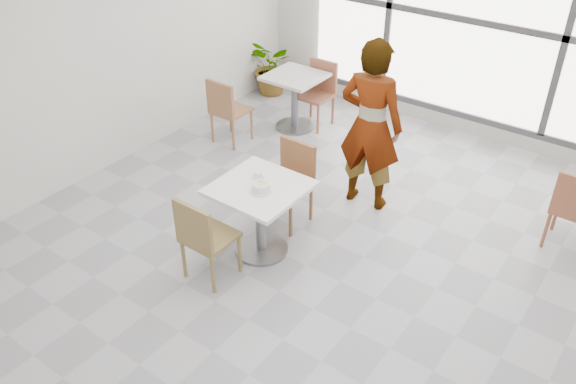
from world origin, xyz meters
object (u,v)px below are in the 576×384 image
Objects in this scene: bg_chair_left_near at (226,108)px; bg_chair_right_near at (576,207)px; person at (371,126)px; bg_table_left at (295,94)px; oatmeal_bowl at (261,187)px; main_table at (260,207)px; bg_chair_left_far at (318,89)px; plant_left at (273,68)px; chair_near at (203,235)px; chair_far at (292,178)px; coffee_cup at (258,175)px.

bg_chair_right_near is at bearing -175.47° from bg_chair_left_near.
bg_table_left is at bearing -37.94° from person.
person is 1.98m from bg_table_left.
bg_table_left is 0.97m from bg_chair_left_near.
bg_chair_left_near is (-1.78, 1.52, -0.29)m from oatmeal_bowl.
bg_table_left is at bearing 118.93° from main_table.
oatmeal_bowl is at bearing -41.04° from main_table.
bg_chair_left_far is (-1.49, 1.28, -0.42)m from person.
person is 2.24× the size of plant_left.
chair_near is 3.49m from bg_chair_right_near.
bg_chair_left_near reaches higher than oatmeal_bowl.
bg_chair_left_far is at bearing 113.67° from oatmeal_bowl.
bg_chair_left_far is (-1.03, 2.01, 0.00)m from chair_far.
person is at bearing -30.55° from bg_table_left.
main_table is 2.67m from bg_table_left.
chair_near is 5.47× the size of coffee_cup.
chair_near is (-0.15, -0.62, -0.02)m from main_table.
main_table is 0.64m from chair_near.
main_table is at bearing -103.57° from chair_near.
oatmeal_bowl is at bearing -44.89° from coffee_cup.
chair_far is 0.74m from oatmeal_bowl.
bg_chair_left_far is at bearing -73.45° from chair_near.
person is 2.12× the size of bg_chair_left_far.
chair_far is 2.26m from bg_chair_left_far.
chair_far is 1.84m from bg_chair_left_near.
oatmeal_bowl is at bearing -66.33° from bg_chair_left_far.
chair_near reaches higher than bg_table_left.
bg_chair_right_near is (2.38, 1.79, -0.02)m from main_table.
person is (0.37, 1.35, 0.40)m from main_table.
coffee_cup is at bearing -54.39° from plant_left.
bg_chair_left_far is (0.18, 0.29, 0.01)m from bg_table_left.
bg_chair_right_near reaches higher than bg_table_left.
bg_table_left is (-1.29, 2.34, -0.04)m from main_table.
main_table is 1.07× the size of bg_table_left.
chair_far is at bearing -92.92° from chair_near.
person is at bearing 176.93° from bg_chair_left_near.
plant_left is at bearing 158.90° from bg_chair_left_far.
chair_near is 3.17m from bg_table_left.
chair_near is at bearing -94.06° from coffee_cup.
chair_near is 4.14× the size of oatmeal_bowl.
chair_far is at bearing -48.95° from plant_left.
chair_near is 0.47× the size of person.
chair_far is 5.47× the size of coffee_cup.
chair_near is 0.67m from oatmeal_bowl.
coffee_cup is 0.18× the size of bg_chair_left_far.
oatmeal_bowl is (0.15, -0.67, 0.29)m from chair_far.
chair_near is at bearing -92.92° from chair_far.
bg_chair_left_far is 3.59m from bg_chair_right_near.
bg_chair_right_near reaches higher than plant_left.
oatmeal_bowl is 0.11× the size of person.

